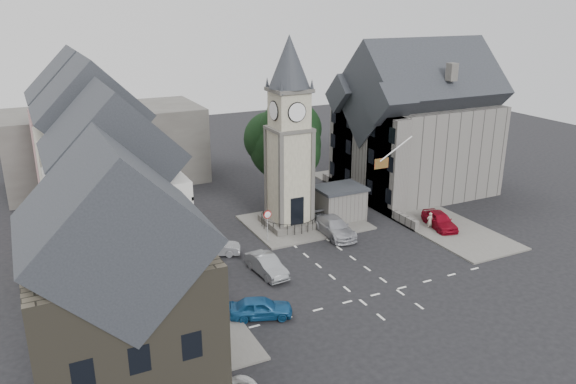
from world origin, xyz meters
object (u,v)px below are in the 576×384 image
pedestrian (430,221)px  clock_tower (289,135)px  stone_shelter (340,203)px  car_east_red (440,220)px  car_west_blue (261,308)px

pedestrian → clock_tower: bearing=-25.5°
clock_tower → pedestrian: (10.54, -5.99, -7.34)m
stone_shelter → pedestrian: (5.74, -5.50, -0.77)m
clock_tower → stone_shelter: size_ratio=3.78×
clock_tower → car_east_red: 14.98m
car_east_red → pedestrian: (-0.96, 0.15, 0.04)m
clock_tower → car_east_red: bearing=-28.1°
clock_tower → car_west_blue: clock_tower is taller
clock_tower → stone_shelter: bearing=-5.8°
stone_shelter → pedestrian: bearing=-43.8°
car_west_blue → pedestrian: bearing=-49.9°
car_west_blue → car_east_red: car_east_red is taller
car_west_blue → pedestrian: (18.77, 6.70, 0.10)m
car_east_red → clock_tower: bearing=164.5°
stone_shelter → car_west_blue: stone_shelter is taller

